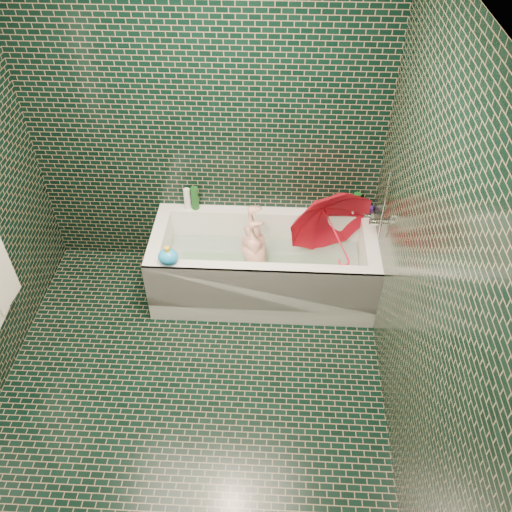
# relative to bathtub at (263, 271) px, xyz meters

# --- Properties ---
(floor) EXTENTS (2.80, 2.80, 0.00)m
(floor) POSITION_rel_bathtub_xyz_m (-0.45, -1.01, -0.21)
(floor) COLOR black
(floor) RESTS_ON ground
(ceiling) EXTENTS (2.80, 2.80, 0.00)m
(ceiling) POSITION_rel_bathtub_xyz_m (-0.45, -1.01, 2.29)
(ceiling) COLOR white
(ceiling) RESTS_ON wall_back
(wall_back) EXTENTS (2.80, 0.00, 2.80)m
(wall_back) POSITION_rel_bathtub_xyz_m (-0.45, 0.39, 1.04)
(wall_back) COLOR black
(wall_back) RESTS_ON floor
(wall_right) EXTENTS (0.00, 2.80, 2.80)m
(wall_right) POSITION_rel_bathtub_xyz_m (0.85, -1.01, 1.04)
(wall_right) COLOR black
(wall_right) RESTS_ON floor
(bathtub) EXTENTS (1.70, 0.75, 0.55)m
(bathtub) POSITION_rel_bathtub_xyz_m (0.00, 0.00, 0.00)
(bathtub) COLOR white
(bathtub) RESTS_ON floor
(bath_mat) EXTENTS (1.35, 0.47, 0.01)m
(bath_mat) POSITION_rel_bathtub_xyz_m (0.00, 0.02, -0.06)
(bath_mat) COLOR green
(bath_mat) RESTS_ON bathtub
(water) EXTENTS (1.48, 0.53, 0.00)m
(water) POSITION_rel_bathtub_xyz_m (0.00, 0.02, 0.09)
(water) COLOR silver
(water) RESTS_ON bathtub
(faucet) EXTENTS (0.18, 0.19, 0.55)m
(faucet) POSITION_rel_bathtub_xyz_m (0.81, 0.01, 0.56)
(faucet) COLOR silver
(faucet) RESTS_ON wall_right
(child) EXTENTS (0.98, 0.38, 0.28)m
(child) POSITION_rel_bathtub_xyz_m (-0.04, -0.03, 0.10)
(child) COLOR #DB9A88
(child) RESTS_ON bathtub
(umbrella) EXTENTS (0.87, 0.94, 0.82)m
(umbrella) POSITION_rel_bathtub_xyz_m (0.53, 0.04, 0.37)
(umbrella) COLOR red
(umbrella) RESTS_ON bathtub
(soap_bottle_a) EXTENTS (0.11, 0.11, 0.28)m
(soap_bottle_a) POSITION_rel_bathtub_xyz_m (0.79, 0.35, 0.34)
(soap_bottle_a) COLOR white
(soap_bottle_a) RESTS_ON bathtub
(soap_bottle_b) EXTENTS (0.09, 0.09, 0.19)m
(soap_bottle_b) POSITION_rel_bathtub_xyz_m (0.80, 0.34, 0.34)
(soap_bottle_b) COLOR #3C1D6E
(soap_bottle_b) RESTS_ON bathtub
(soap_bottle_c) EXTENTS (0.17, 0.17, 0.17)m
(soap_bottle_c) POSITION_rel_bathtub_xyz_m (0.73, 0.31, 0.34)
(soap_bottle_c) COLOR #144818
(soap_bottle_c) RESTS_ON bathtub
(bottle_right_tall) EXTENTS (0.06, 0.06, 0.20)m
(bottle_right_tall) POSITION_rel_bathtub_xyz_m (0.70, 0.33, 0.44)
(bottle_right_tall) COLOR #144818
(bottle_right_tall) RESTS_ON bathtub
(bottle_right_pump) EXTENTS (0.06, 0.06, 0.19)m
(bottle_right_pump) POSITION_rel_bathtub_xyz_m (0.68, 0.33, 0.43)
(bottle_right_pump) COLOR silver
(bottle_right_pump) RESTS_ON bathtub
(bottle_left_tall) EXTENTS (0.08, 0.08, 0.19)m
(bottle_left_tall) POSITION_rel_bathtub_xyz_m (-0.56, 0.34, 0.44)
(bottle_left_tall) COLOR #144818
(bottle_left_tall) RESTS_ON bathtub
(bottle_left_short) EXTENTS (0.07, 0.07, 0.18)m
(bottle_left_short) POSITION_rel_bathtub_xyz_m (-0.62, 0.35, 0.43)
(bottle_left_short) COLOR white
(bottle_left_short) RESTS_ON bathtub
(rubber_duck) EXTENTS (0.11, 0.08, 0.09)m
(rubber_duck) POSITION_rel_bathtub_xyz_m (0.47, 0.34, 0.38)
(rubber_duck) COLOR yellow
(rubber_duck) RESTS_ON bathtub
(bath_toy) EXTENTS (0.18, 0.16, 0.14)m
(bath_toy) POSITION_rel_bathtub_xyz_m (-0.66, -0.30, 0.40)
(bath_toy) COLOR #1B97F3
(bath_toy) RESTS_ON bathtub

